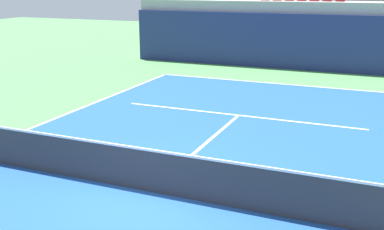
# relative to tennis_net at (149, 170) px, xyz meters

# --- Properties ---
(ground_plane) EXTENTS (80.00, 80.00, 0.00)m
(ground_plane) POSITION_rel_tennis_net_xyz_m (0.00, 0.00, -0.51)
(ground_plane) COLOR #4C8C4C
(court_surface) EXTENTS (11.00, 24.00, 0.01)m
(court_surface) POSITION_rel_tennis_net_xyz_m (0.00, 0.00, -0.50)
(court_surface) COLOR #1E4C99
(court_surface) RESTS_ON ground_plane
(baseline_far) EXTENTS (11.00, 0.10, 0.00)m
(baseline_far) POSITION_rel_tennis_net_xyz_m (0.00, 11.95, -0.50)
(baseline_far) COLOR white
(baseline_far) RESTS_ON court_surface
(service_line_far) EXTENTS (8.26, 0.10, 0.00)m
(service_line_far) POSITION_rel_tennis_net_xyz_m (0.00, 6.40, -0.50)
(service_line_far) COLOR white
(service_line_far) RESTS_ON court_surface
(centre_service_line) EXTENTS (0.10, 6.40, 0.00)m
(centre_service_line) POSITION_rel_tennis_net_xyz_m (0.00, 3.20, -0.50)
(centre_service_line) COLOR white
(centre_service_line) RESTS_ON court_surface
(back_wall) EXTENTS (17.85, 0.30, 2.82)m
(back_wall) POSITION_rel_tennis_net_xyz_m (0.00, 15.85, 0.90)
(back_wall) COLOR navy
(back_wall) RESTS_ON ground_plane
(stands_tier_lower) EXTENTS (17.85, 2.40, 3.39)m
(stands_tier_lower) POSITION_rel_tennis_net_xyz_m (0.00, 17.20, 1.19)
(stands_tier_lower) COLOR #9E9E99
(stands_tier_lower) RESTS_ON ground_plane
(stands_tier_upper) EXTENTS (17.85, 2.40, 4.36)m
(stands_tier_upper) POSITION_rel_tennis_net_xyz_m (0.00, 19.60, 1.67)
(stands_tier_upper) COLOR #9E9E99
(stands_tier_upper) RESTS_ON ground_plane
(tennis_net) EXTENTS (11.08, 0.08, 1.07)m
(tennis_net) POSITION_rel_tennis_net_xyz_m (0.00, 0.00, 0.00)
(tennis_net) COLOR black
(tennis_net) RESTS_ON court_surface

